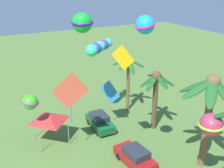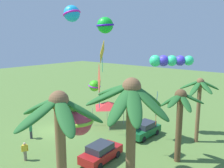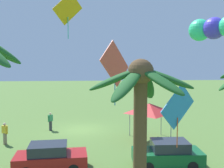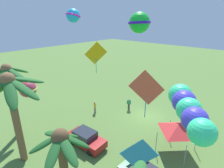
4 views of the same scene
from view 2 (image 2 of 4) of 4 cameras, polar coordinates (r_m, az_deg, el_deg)
ground_plane at (r=27.19m, az=-14.14°, el=-10.92°), size 120.00×120.00×0.00m
palm_tree_0 at (r=19.48m, az=16.17°, el=-5.88°), size 3.86×3.36×6.09m
palm_tree_1 at (r=23.75m, az=20.43°, el=-2.10°), size 3.31×3.44×6.36m
palm_tree_2 at (r=11.67m, az=-12.52°, el=-10.77°), size 4.45×4.55×7.59m
palm_tree_3 at (r=13.51m, az=4.44°, el=-6.20°), size 4.84×5.17×7.83m
parked_car_0 at (r=24.97m, az=7.85°, el=-10.83°), size 3.97×1.87×1.51m
parked_car_1 at (r=20.17m, az=-2.69°, el=-16.22°), size 4.01×1.96×1.51m
spectator_0 at (r=21.44m, az=-20.36°, el=-15.03°), size 0.50×0.37×1.59m
spectator_1 at (r=25.54m, az=-19.08°, el=-10.69°), size 0.42×0.44×1.59m
festival_tent at (r=27.33m, az=-0.97°, el=-5.00°), size 2.86×2.86×2.85m
kite_diamond_0 at (r=23.53m, az=10.72°, el=-4.84°), size 2.14×1.16×3.35m
kite_ball_1 at (r=17.41m, az=-9.72°, el=16.49°), size 1.40×1.39×1.14m
kite_diamond_2 at (r=23.82m, az=-3.17°, el=0.80°), size 2.25×2.43×4.54m
kite_tube_3 at (r=24.89m, az=13.81°, el=5.51°), size 3.03×3.86×1.20m
kite_ball_4 at (r=13.55m, az=-8.07°, el=-9.00°), size 1.88×1.89×1.56m
kite_diamond_5 at (r=19.20m, az=-2.39°, el=7.71°), size 1.58×1.03×2.57m
kite_ball_6 at (r=27.48m, az=-4.27°, el=-0.43°), size 1.57×1.57×1.30m
kite_ball_7 at (r=22.48m, az=-1.66°, el=14.06°), size 2.16×2.15×1.51m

